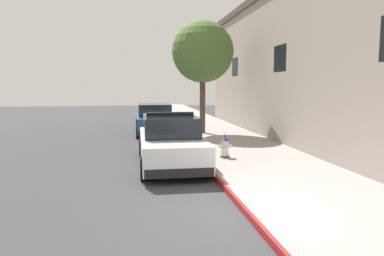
# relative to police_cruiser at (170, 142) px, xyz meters

# --- Properties ---
(ground_plane) EXTENTS (33.19, 60.00, 0.20)m
(ground_plane) POSITION_rel_police_cruiser_xyz_m (-3.05, 5.30, -0.84)
(ground_plane) COLOR #353538
(sidewalk_pavement) EXTENTS (3.77, 60.00, 0.14)m
(sidewalk_pavement) POSITION_rel_police_cruiser_xyz_m (2.95, 5.30, -0.67)
(sidewalk_pavement) COLOR gray
(sidewalk_pavement) RESTS_ON ground
(curb_painted_edge) EXTENTS (0.08, 60.00, 0.14)m
(curb_painted_edge) POSITION_rel_police_cruiser_xyz_m (1.02, 5.30, -0.67)
(curb_painted_edge) COLOR maroon
(curb_painted_edge) RESTS_ON ground
(storefront_building) EXTENTS (7.07, 24.67, 6.95)m
(storefront_building) POSITION_rel_police_cruiser_xyz_m (8.24, 3.10, 2.74)
(storefront_building) COLOR gray
(storefront_building) RESTS_ON ground
(police_cruiser) EXTENTS (1.94, 4.84, 1.68)m
(police_cruiser) POSITION_rel_police_cruiser_xyz_m (0.00, 0.00, 0.00)
(police_cruiser) COLOR white
(police_cruiser) RESTS_ON ground
(parked_car_silver_ahead) EXTENTS (1.94, 4.84, 1.56)m
(parked_car_silver_ahead) POSITION_rel_police_cruiser_xyz_m (-0.11, 7.82, -0.00)
(parked_car_silver_ahead) COLOR navy
(parked_car_silver_ahead) RESTS_ON ground
(fire_hydrant) EXTENTS (0.44, 0.40, 0.76)m
(fire_hydrant) POSITION_rel_police_cruiser_xyz_m (1.84, 0.26, -0.25)
(fire_hydrant) COLOR #4C4C51
(fire_hydrant) RESTS_ON sidewalk_pavement
(street_tree) EXTENTS (3.07, 3.07, 5.58)m
(street_tree) POSITION_rel_police_cruiser_xyz_m (2.26, 6.67, 3.42)
(street_tree) COLOR brown
(street_tree) RESTS_ON sidewalk_pavement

